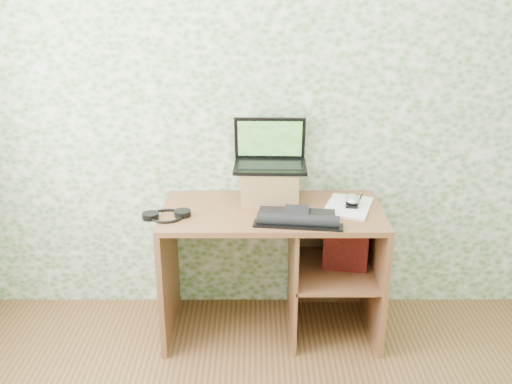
{
  "coord_description": "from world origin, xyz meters",
  "views": [
    {
      "loc": [
        -0.09,
        -1.43,
        1.93
      ],
      "look_at": [
        -0.09,
        1.39,
        0.87
      ],
      "focal_mm": 40.0,
      "sensor_mm": 36.0,
      "label": 1
    }
  ],
  "objects_px": {
    "riser": "(270,184)",
    "keyboard": "(297,218)",
    "desk": "(285,252)",
    "laptop": "(270,155)",
    "notepad": "(348,207)"
  },
  "relations": [
    {
      "from": "desk",
      "to": "notepad",
      "type": "distance_m",
      "value": 0.44
    },
    {
      "from": "riser",
      "to": "laptop",
      "type": "bearing_deg",
      "value": 90.0
    },
    {
      "from": "desk",
      "to": "keyboard",
      "type": "relative_size",
      "value": 2.6
    },
    {
      "from": "desk",
      "to": "riser",
      "type": "distance_m",
      "value": 0.39
    },
    {
      "from": "riser",
      "to": "laptop",
      "type": "xyz_separation_m",
      "value": [
        0.0,
        0.04,
        0.16
      ]
    },
    {
      "from": "keyboard",
      "to": "notepad",
      "type": "height_order",
      "value": "keyboard"
    },
    {
      "from": "riser",
      "to": "keyboard",
      "type": "height_order",
      "value": "riser"
    },
    {
      "from": "notepad",
      "to": "desk",
      "type": "bearing_deg",
      "value": -161.56
    },
    {
      "from": "laptop",
      "to": "notepad",
      "type": "bearing_deg",
      "value": -18.91
    },
    {
      "from": "desk",
      "to": "laptop",
      "type": "xyz_separation_m",
      "value": [
        -0.09,
        0.16,
        0.52
      ]
    },
    {
      "from": "riser",
      "to": "notepad",
      "type": "xyz_separation_m",
      "value": [
        0.43,
        -0.12,
        -0.09
      ]
    },
    {
      "from": "laptop",
      "to": "keyboard",
      "type": "height_order",
      "value": "laptop"
    },
    {
      "from": "laptop",
      "to": "keyboard",
      "type": "xyz_separation_m",
      "value": [
        0.13,
        -0.35,
        -0.23
      ]
    },
    {
      "from": "desk",
      "to": "keyboard",
      "type": "height_order",
      "value": "keyboard"
    },
    {
      "from": "riser",
      "to": "keyboard",
      "type": "bearing_deg",
      "value": -66.36
    }
  ]
}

